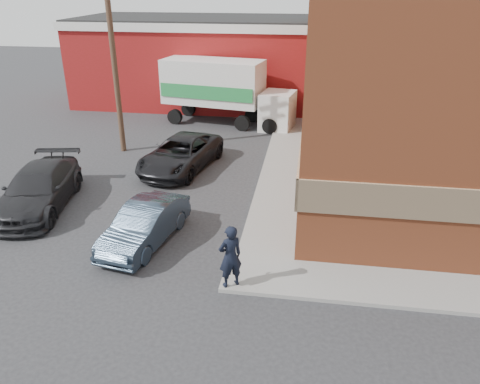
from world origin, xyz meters
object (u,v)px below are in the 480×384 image
at_px(utility_pole, 113,53).
at_px(sedan, 145,225).
at_px(warehouse, 201,60).
at_px(man, 230,256).
at_px(brick_building, 479,64).
at_px(suv_a, 181,154).
at_px(suv_b, 38,189).
at_px(box_truck, 225,88).

relative_size(utility_pole, sedan, 2.24).
height_order(warehouse, man, warehouse).
xyz_separation_m(utility_pole, sedan, (4.14, -8.50, -4.08)).
bearing_deg(sedan, utility_pole, 126.26).
distance_m(brick_building, warehouse, 18.30).
distance_m(suv_a, suv_b, 6.26).
bearing_deg(suv_a, box_truck, 95.70).
xyz_separation_m(warehouse, box_truck, (2.71, -5.54, -0.68)).
height_order(sedan, suv_b, suv_b).
distance_m(man, sedan, 3.79).
bearing_deg(suv_a, warehouse, 109.81).
height_order(man, sedan, man).
height_order(brick_building, utility_pole, brick_building).
relative_size(warehouse, utility_pole, 1.81).
relative_size(warehouse, sedan, 4.06).
relative_size(man, sedan, 0.46).
bearing_deg(box_truck, warehouse, 126.22).
distance_m(warehouse, utility_pole, 11.27).
bearing_deg(sedan, man, -22.66).
bearing_deg(suv_b, box_truck, 57.99).
bearing_deg(suv_a, utility_pole, 161.91).
xyz_separation_m(utility_pole, suv_b, (-0.66, -6.61, -3.99)).
distance_m(brick_building, sedan, 15.13).
bearing_deg(man, warehouse, -108.93).
xyz_separation_m(suv_a, suv_b, (-4.20, -4.65, 0.04)).
xyz_separation_m(sedan, suv_a, (-0.60, 6.54, 0.06)).
bearing_deg(suv_a, suv_b, -121.22).
bearing_deg(brick_building, warehouse, 142.80).
bearing_deg(man, utility_pole, -89.31).
relative_size(utility_pole, box_truck, 1.16).
bearing_deg(sedan, box_truck, 100.01).
bearing_deg(sedan, suv_a, 105.53).
xyz_separation_m(warehouse, sedan, (2.64, -19.50, -2.15)).
relative_size(brick_building, suv_b, 3.48).
xyz_separation_m(brick_building, suv_b, (-16.65, -6.60, -3.92)).
xyz_separation_m(man, box_truck, (-3.09, 16.01, 1.08)).
relative_size(brick_building, man, 9.82).
relative_size(sedan, suv_b, 0.77).
bearing_deg(warehouse, suv_b, -96.98).
bearing_deg(warehouse, sedan, -82.29).
relative_size(brick_building, suv_a, 3.53).
xyz_separation_m(warehouse, suv_a, (2.04, -12.96, -2.09)).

